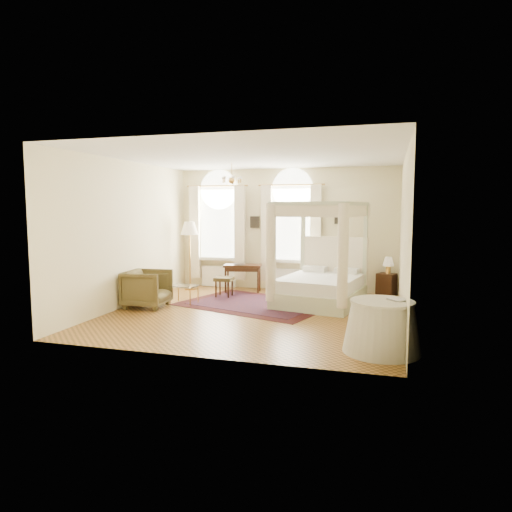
# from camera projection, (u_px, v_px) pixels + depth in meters

# --- Properties ---
(ground) EXTENTS (6.00, 6.00, 0.00)m
(ground) POSITION_uv_depth(u_px,v_px,m) (254.00, 313.00, 9.73)
(ground) COLOR #9F6A2E
(ground) RESTS_ON ground
(room_walls) EXTENTS (6.00, 6.00, 6.00)m
(room_walls) POSITION_uv_depth(u_px,v_px,m) (254.00, 220.00, 9.52)
(room_walls) COLOR #F4E9B9
(room_walls) RESTS_ON ground
(window_left) EXTENTS (1.62, 0.27, 3.29)m
(window_left) POSITION_uv_depth(u_px,v_px,m) (218.00, 235.00, 12.84)
(window_left) COLOR silver
(window_left) RESTS_ON room_walls
(window_right) EXTENTS (1.62, 0.27, 3.29)m
(window_right) POSITION_uv_depth(u_px,v_px,m) (291.00, 236.00, 12.26)
(window_right) COLOR silver
(window_right) RESTS_ON room_walls
(chandelier) EXTENTS (0.51, 0.45, 0.50)m
(chandelier) POSITION_uv_depth(u_px,v_px,m) (232.00, 180.00, 10.82)
(chandelier) COLOR #AE813A
(chandelier) RESTS_ON room_walls
(wall_pictures) EXTENTS (2.54, 0.03, 0.39)m
(wall_pictures) POSITION_uv_depth(u_px,v_px,m) (288.00, 221.00, 12.34)
(wall_pictures) COLOR black
(wall_pictures) RESTS_ON room_walls
(canopy_bed) EXTENTS (2.13, 2.46, 2.37)m
(canopy_bed) POSITION_uv_depth(u_px,v_px,m) (320.00, 282.00, 10.56)
(canopy_bed) COLOR #B6BD99
(canopy_bed) RESTS_ON ground
(nightstand) EXTENTS (0.53, 0.51, 0.59)m
(nightstand) POSITION_uv_depth(u_px,v_px,m) (386.00, 285.00, 11.53)
(nightstand) COLOR #32180D
(nightstand) RESTS_ON ground
(nightstand_lamp) EXTENTS (0.28, 0.28, 0.41)m
(nightstand_lamp) POSITION_uv_depth(u_px,v_px,m) (388.00, 263.00, 11.49)
(nightstand_lamp) COLOR #AE813A
(nightstand_lamp) RESTS_ON nightstand
(writing_desk) EXTENTS (1.06, 0.67, 0.74)m
(writing_desk) POSITION_uv_depth(u_px,v_px,m) (243.00, 269.00, 12.15)
(writing_desk) COLOR #32180D
(writing_desk) RESTS_ON ground
(laptop) EXTENTS (0.41, 0.35, 0.03)m
(laptop) POSITION_uv_depth(u_px,v_px,m) (241.00, 264.00, 12.07)
(laptop) COLOR black
(laptop) RESTS_ON writing_desk
(stool) EXTENTS (0.45, 0.45, 0.50)m
(stool) POSITION_uv_depth(u_px,v_px,m) (224.00, 280.00, 11.50)
(stool) COLOR #483D1F
(stool) RESTS_ON ground
(armchair) EXTENTS (1.01, 0.98, 0.85)m
(armchair) POSITION_uv_depth(u_px,v_px,m) (147.00, 289.00, 10.30)
(armchair) COLOR #4E4221
(armchair) RESTS_ON ground
(coffee_table) EXTENTS (0.68, 0.51, 0.43)m
(coffee_table) POSITION_uv_depth(u_px,v_px,m) (184.00, 287.00, 10.70)
(coffee_table) COLOR white
(coffee_table) RESTS_ON ground
(floor_lamp) EXTENTS (0.48, 0.48, 1.86)m
(floor_lamp) POSITION_uv_depth(u_px,v_px,m) (190.00, 232.00, 12.44)
(floor_lamp) COLOR #AE813A
(floor_lamp) RESTS_ON ground
(oriental_rug) EXTENTS (3.86, 3.26, 0.01)m
(oriental_rug) POSITION_uv_depth(u_px,v_px,m) (256.00, 304.00, 10.66)
(oriental_rug) COLOR #42120F
(oriental_rug) RESTS_ON ground
(side_table) EXTENTS (1.20, 1.20, 0.82)m
(side_table) POSITION_uv_depth(u_px,v_px,m) (382.00, 327.00, 7.07)
(side_table) COLOR beige
(side_table) RESTS_ON ground
(book) EXTENTS (0.34, 0.35, 0.03)m
(book) POSITION_uv_depth(u_px,v_px,m) (391.00, 300.00, 7.00)
(book) COLOR black
(book) RESTS_ON side_table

